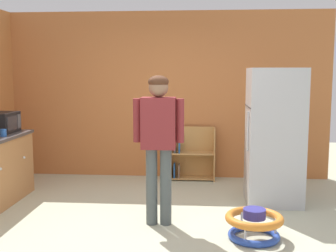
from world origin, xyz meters
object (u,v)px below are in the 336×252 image
at_px(bookshelf, 187,156).
at_px(microwave, 1,122).
at_px(standing_person, 159,135).
at_px(blue_cup, 3,133).
at_px(baby_walker, 254,224).
at_px(refrigerator, 274,136).

bearing_deg(bookshelf, microwave, -155.25).
bearing_deg(standing_person, blue_cup, 164.40).
distance_m(standing_person, baby_walker, 1.40).
height_order(standing_person, baby_walker, standing_person).
bearing_deg(blue_cup, baby_walker, -16.63).
distance_m(bookshelf, blue_cup, 2.83).
height_order(baby_walker, microwave, microwave).
distance_m(bookshelf, standing_person, 2.20).
height_order(microwave, blue_cup, microwave).
bearing_deg(refrigerator, baby_walker, -107.35).
height_order(refrigerator, blue_cup, refrigerator).
height_order(refrigerator, baby_walker, refrigerator).
bearing_deg(blue_cup, standing_person, -15.60).
height_order(bookshelf, blue_cup, blue_cup).
bearing_deg(blue_cup, refrigerator, 5.71).
bearing_deg(microwave, baby_walker, -21.05).
relative_size(bookshelf, baby_walker, 1.41).
bearing_deg(refrigerator, standing_person, -146.97).
xyz_separation_m(baby_walker, microwave, (-3.30, 1.27, 0.88)).
height_order(baby_walker, blue_cup, blue_cup).
relative_size(bookshelf, microwave, 1.77).
xyz_separation_m(refrigerator, blue_cup, (-3.51, -0.35, 0.06)).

